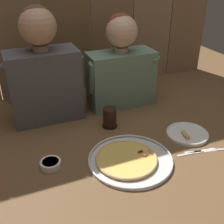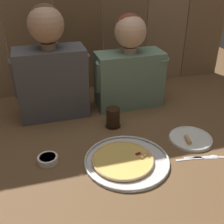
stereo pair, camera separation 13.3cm
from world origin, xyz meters
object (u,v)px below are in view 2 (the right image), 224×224
object	(u,v)px
diner_left	(51,67)
diner_right	(130,66)
dipping_bowl	(48,159)
dinner_plate	(190,139)
pizza_tray	(125,160)
drinking_glass	(113,117)

from	to	relation	value
diner_left	diner_right	size ratio (longest dim) A/B	1.12
dipping_bowl	diner_right	xyz separation A→B (m)	(0.55, 0.45, 0.24)
dinner_plate	diner_right	bearing A→B (deg)	110.01
dinner_plate	diner_left	distance (m)	0.85
pizza_tray	dipping_bowl	size ratio (longest dim) A/B	4.23
diner_left	diner_right	world-z (taller)	diner_left
drinking_glass	dinner_plate	bearing A→B (deg)	-35.34
diner_right	dipping_bowl	bearing A→B (deg)	-140.50
diner_right	drinking_glass	bearing A→B (deg)	-126.46
dinner_plate	dipping_bowl	size ratio (longest dim) A/B	2.38
diner_right	pizza_tray	bearing A→B (deg)	-110.54
pizza_tray	dinner_plate	size ratio (longest dim) A/B	1.78
dipping_bowl	drinking_glass	bearing A→B (deg)	30.27
dinner_plate	dipping_bowl	xyz separation A→B (m)	(-0.72, 0.02, 0.01)
drinking_glass	dipping_bowl	xyz separation A→B (m)	(-0.38, -0.22, -0.04)
pizza_tray	drinking_glass	bearing A→B (deg)	83.84
pizza_tray	drinking_glass	size ratio (longest dim) A/B	3.55
dinner_plate	diner_left	world-z (taller)	diner_left
dinner_plate	diner_left	size ratio (longest dim) A/B	0.35
dipping_bowl	diner_left	world-z (taller)	diner_left
drinking_glass	diner_left	bearing A→B (deg)	141.65
pizza_tray	dinner_plate	distance (m)	0.39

